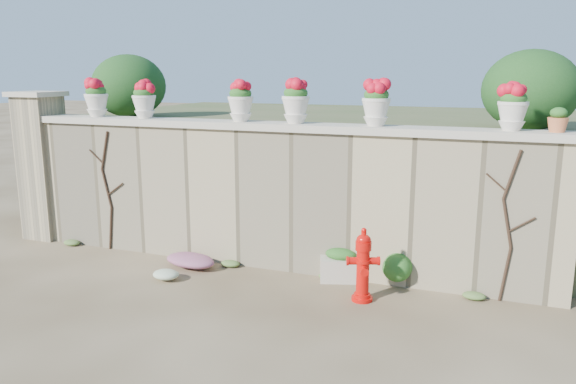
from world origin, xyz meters
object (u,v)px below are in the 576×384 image
at_px(planter_box, 340,266).
at_px(terracotta_pot, 558,121).
at_px(urn_pot_0, 96,98).
at_px(fire_hydrant, 363,265).

bearing_deg(planter_box, terracotta_pot, -12.21).
height_order(planter_box, urn_pot_0, urn_pot_0).
relative_size(urn_pot_0, terracotta_pot, 2.04).
xyz_separation_m(fire_hydrant, planter_box, (-0.44, 0.57, -0.26)).
relative_size(fire_hydrant, terracotta_pot, 3.30).
bearing_deg(fire_hydrant, urn_pot_0, 149.00).
distance_m(urn_pot_0, terracotta_pot, 6.62).
bearing_deg(terracotta_pot, urn_pot_0, 180.00).
xyz_separation_m(planter_box, urn_pot_0, (-4.09, 0.25, 2.17)).
bearing_deg(urn_pot_0, planter_box, -3.49).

